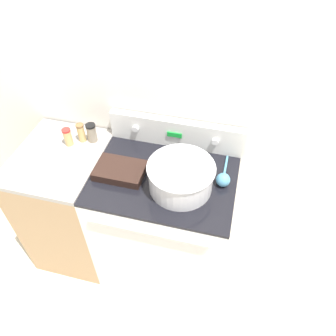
# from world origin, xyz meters

# --- Properties ---
(ground_plane) EXTENTS (12.00, 12.00, 0.00)m
(ground_plane) POSITION_xyz_m (0.00, 0.00, 0.00)
(ground_plane) COLOR beige
(kitchen_wall) EXTENTS (8.00, 0.05, 2.50)m
(kitchen_wall) POSITION_xyz_m (0.00, 0.66, 1.25)
(kitchen_wall) COLOR silver
(kitchen_wall) RESTS_ON ground_plane
(stove_range) EXTENTS (0.82, 0.65, 0.95)m
(stove_range) POSITION_xyz_m (0.00, 0.31, 0.47)
(stove_range) COLOR silver
(stove_range) RESTS_ON ground_plane
(control_panel) EXTENTS (0.82, 0.07, 0.19)m
(control_panel) POSITION_xyz_m (0.00, 0.59, 1.04)
(control_panel) COLOR silver
(control_panel) RESTS_ON stove_range
(side_counter) EXTENTS (0.52, 0.62, 0.96)m
(side_counter) POSITION_xyz_m (-0.67, 0.31, 0.48)
(side_counter) COLOR tan
(side_counter) RESTS_ON ground_plane
(mixing_bowl) EXTENTS (0.36, 0.36, 0.16)m
(mixing_bowl) POSITION_xyz_m (0.11, 0.26, 1.03)
(mixing_bowl) COLOR silver
(mixing_bowl) RESTS_ON stove_range
(casserole_dish) EXTENTS (0.28, 0.19, 0.05)m
(casserole_dish) POSITION_xyz_m (-0.25, 0.27, 0.97)
(casserole_dish) COLOR black
(casserole_dish) RESTS_ON stove_range
(ladle) EXTENTS (0.08, 0.26, 0.08)m
(ladle) POSITION_xyz_m (0.33, 0.34, 0.98)
(ladle) COLOR teal
(ladle) RESTS_ON stove_range
(spice_jar_black_cap) EXTENTS (0.06, 0.06, 0.12)m
(spice_jar_black_cap) POSITION_xyz_m (-0.51, 0.49, 1.02)
(spice_jar_black_cap) COLOR gray
(spice_jar_black_cap) RESTS_ON side_counter
(spice_jar_brown_cap) EXTENTS (0.05, 0.05, 0.12)m
(spice_jar_brown_cap) POSITION_xyz_m (-0.57, 0.48, 1.02)
(spice_jar_brown_cap) COLOR tan
(spice_jar_brown_cap) RESTS_ON side_counter
(spice_jar_red_cap) EXTENTS (0.05, 0.05, 0.12)m
(spice_jar_red_cap) POSITION_xyz_m (-0.63, 0.42, 1.02)
(spice_jar_red_cap) COLOR tan
(spice_jar_red_cap) RESTS_ON side_counter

